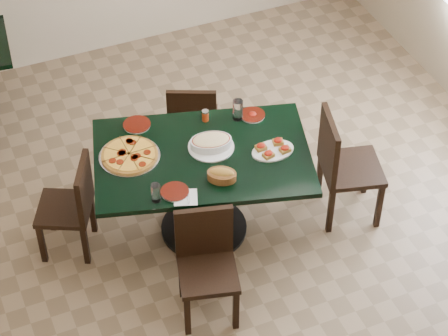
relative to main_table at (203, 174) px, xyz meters
name	(u,v)px	position (x,y,z in m)	size (l,w,h in m)	color
floor	(229,243)	(0.12, -0.21, -0.57)	(5.50, 5.50, 0.00)	brown
main_table	(203,174)	(0.00, 0.00, 0.00)	(1.70, 1.33, 0.75)	black
chair_far	(193,121)	(0.20, 0.71, -0.12)	(0.49, 0.49, 0.80)	black
chair_near	(206,259)	(-0.24, -0.65, -0.11)	(0.47, 0.47, 0.82)	black
chair_right	(341,162)	(1.00, -0.22, -0.05)	(0.52, 0.52, 0.92)	black
chair_left	(73,203)	(-0.90, 0.20, -0.13)	(0.50, 0.50, 0.80)	black
pepperoni_pizza	(130,155)	(-0.47, 0.17, 0.20)	(0.43, 0.43, 0.04)	silver
lasagna_casserole	(211,143)	(0.09, 0.05, 0.23)	(0.33, 0.32, 0.09)	silver
bread_basket	(222,175)	(0.03, -0.28, 0.22)	(0.24, 0.22, 0.09)	brown
bruschetta_platter	(273,149)	(0.47, -0.16, 0.21)	(0.31, 0.21, 0.05)	silver
side_plate_near	(175,192)	(-0.31, -0.27, 0.19)	(0.19, 0.19, 0.02)	silver
side_plate_far_r	(253,115)	(0.49, 0.25, 0.19)	(0.18, 0.18, 0.03)	silver
side_plate_far_l	(137,125)	(-0.32, 0.48, 0.19)	(0.20, 0.20, 0.02)	silver
napkin_setting	(186,197)	(-0.26, -0.35, 0.18)	(0.20, 0.20, 0.01)	silver
water_glass_a	(238,110)	(0.38, 0.27, 0.26)	(0.08, 0.08, 0.16)	white
water_glass_b	(156,193)	(-0.44, -0.29, 0.25)	(0.06, 0.06, 0.14)	white
pepper_shaker	(205,115)	(0.16, 0.34, 0.23)	(0.05, 0.05, 0.09)	#B34513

